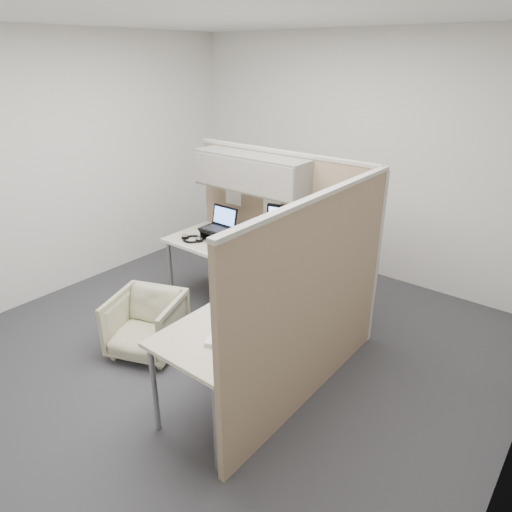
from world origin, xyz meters
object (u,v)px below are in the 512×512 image
Objects in this scene: desk at (249,279)px; keyboard at (269,266)px; monitor_left at (290,227)px; office_chair at (146,321)px.

keyboard reaches higher than desk.
desk is 0.64m from monitor_left.
desk is at bearing 20.32° from office_chair.
keyboard is at bearing 76.14° from desk.
monitor_left is (0.69, 1.17, 0.71)m from office_chair.
keyboard is (0.03, -0.34, -0.26)m from monitor_left.
desk is 3.36× the size of office_chair.
keyboard is (0.72, 0.82, 0.44)m from office_chair.
monitor_left is at bearing 87.63° from desk.
keyboard is at bearing 26.72° from office_chair.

